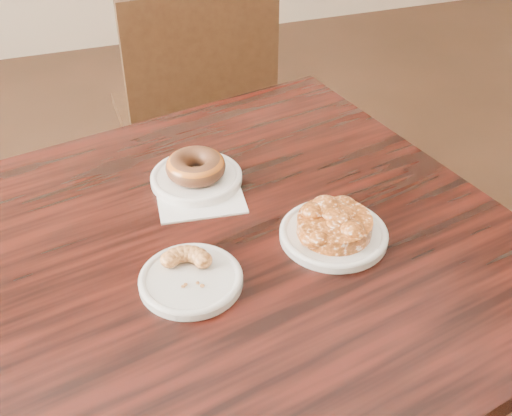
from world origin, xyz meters
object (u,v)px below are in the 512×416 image
object	(u,v)px
cafe_table	(243,383)
chair_far	(190,117)
apple_fritter	(335,222)
cruller_fragment	(190,271)
glazed_donut	(196,166)

from	to	relation	value
cafe_table	chair_far	world-z (taller)	chair_far
cafe_table	apple_fritter	bearing A→B (deg)	-28.58
apple_fritter	cruller_fragment	world-z (taller)	apple_fritter
apple_fritter	cruller_fragment	xyz separation A→B (m)	(-0.25, -0.03, -0.01)
cruller_fragment	apple_fritter	bearing A→B (deg)	6.90
cafe_table	apple_fritter	xyz separation A→B (m)	(0.15, -0.04, 0.41)
apple_fritter	cruller_fragment	bearing A→B (deg)	-173.10
chair_far	glazed_donut	xyz separation A→B (m)	(-0.16, -0.77, 0.34)
chair_far	cruller_fragment	size ratio (longest dim) A/B	9.16
cafe_table	apple_fritter	distance (m)	0.44
chair_far	glazed_donut	distance (m)	0.85
apple_fritter	chair_far	bearing A→B (deg)	90.86
glazed_donut	cruller_fragment	bearing A→B (deg)	-106.26
cafe_table	chair_far	bearing A→B (deg)	70.16
cruller_fragment	chair_far	bearing A→B (deg)	77.14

